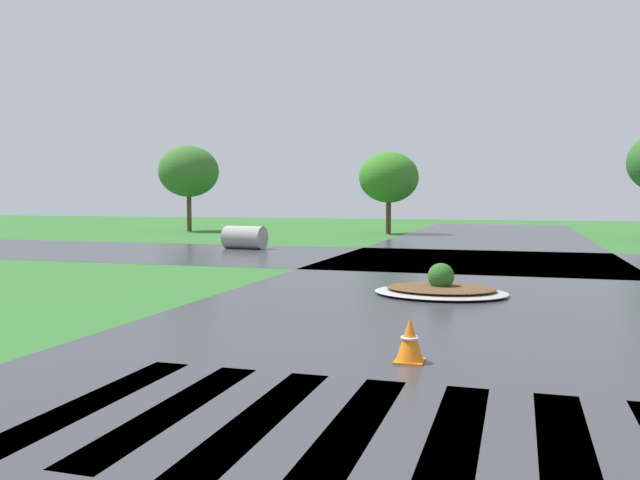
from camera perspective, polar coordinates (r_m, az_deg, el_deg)
The scene contains 7 objects.
asphalt_roadway at distance 12.28m, azimuth 10.17°, elevation -6.01°, with size 9.47×80.00×0.01m, color #35353A.
asphalt_cross_road at distance 22.18m, azimuth 13.21°, elevation -1.72°, with size 90.00×8.52×0.01m, color #35353A.
crosswalk_stripes at distance 6.13m, azimuth 2.83°, elevation -15.93°, with size 5.85×3.15×0.01m.
median_island at distance 14.19m, azimuth 10.43°, elevation -4.18°, with size 2.82×2.27×0.68m.
drainage_pipe_stack at distance 26.56m, azimuth -6.55°, elevation 0.22°, with size 1.75×1.10×0.92m.
traffic_cone at distance 8.39m, azimuth 7.79°, elevation -8.66°, with size 0.37×0.37×0.57m.
background_treeline at distance 36.12m, azimuth 14.31°, elevation 5.81°, with size 41.77×4.37×5.39m.
Camera 1 is at (1.40, -2.03, 2.07)m, focal length 36.90 mm.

